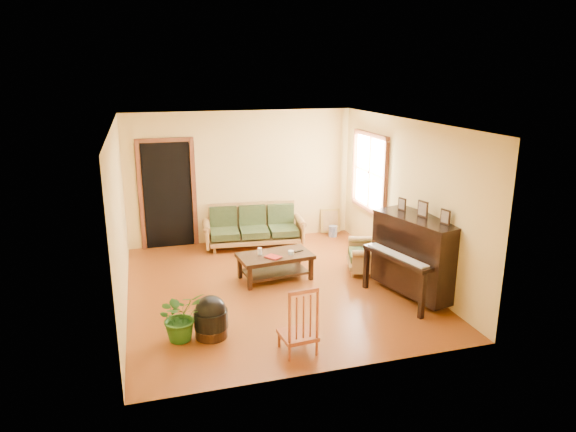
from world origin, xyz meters
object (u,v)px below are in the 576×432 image
object	(u,v)px
ceramic_crock	(333,231)
red_chair	(298,318)
potted_plant	(181,316)
coffee_table	(275,267)
armchair	(367,250)
piano	(417,257)
sofa	(254,226)
footstool	(211,322)

from	to	relation	value
ceramic_crock	red_chair	bearing A→B (deg)	-116.34
ceramic_crock	potted_plant	bearing A→B (deg)	-134.57
coffee_table	armchair	bearing A→B (deg)	-4.30
coffee_table	potted_plant	xyz separation A→B (m)	(-1.66, -1.59, 0.11)
coffee_table	ceramic_crock	bearing A→B (deg)	47.00
armchair	piano	distance (m)	1.17
sofa	coffee_table	distance (m)	1.71
red_chair	coffee_table	bearing A→B (deg)	76.90
armchair	footstool	world-z (taller)	armchair
piano	red_chair	world-z (taller)	piano
footstool	ceramic_crock	xyz separation A→B (m)	(3.02, 3.48, -0.10)
armchair	potted_plant	world-z (taller)	armchair
footstool	red_chair	world-z (taller)	red_chair
sofa	ceramic_crock	xyz separation A→B (m)	(1.71, 0.16, -0.30)
footstool	potted_plant	distance (m)	0.40
coffee_table	red_chair	size ratio (longest dim) A/B	1.34
coffee_table	piano	distance (m)	2.29
red_chair	ceramic_crock	world-z (taller)	red_chair
piano	potted_plant	bearing A→B (deg)	171.26
coffee_table	red_chair	distance (m)	2.31
armchair	piano	bearing A→B (deg)	-57.34
coffee_table	armchair	size ratio (longest dim) A/B	1.55
piano	footstool	distance (m)	3.23
sofa	armchair	size ratio (longest dim) A/B	2.49
footstool	potted_plant	world-z (taller)	potted_plant
coffee_table	footstool	xyz separation A→B (m)	(-1.28, -1.62, -0.01)
piano	red_chair	xyz separation A→B (m)	(-2.21, -1.06, -0.18)
potted_plant	sofa	bearing A→B (deg)	62.86
footstool	coffee_table	bearing A→B (deg)	51.66
footstool	ceramic_crock	size ratio (longest dim) A/B	1.97
coffee_table	footstool	distance (m)	2.07
piano	footstool	bearing A→B (deg)	172.59
red_chair	ceramic_crock	bearing A→B (deg)	58.45
armchair	piano	xyz separation A→B (m)	(0.30, -1.11, 0.24)
armchair	footstool	size ratio (longest dim) A/B	1.74
piano	sofa	bearing A→B (deg)	108.00
sofa	potted_plant	size ratio (longest dim) A/B	2.91
sofa	ceramic_crock	world-z (taller)	sofa
footstool	armchair	bearing A→B (deg)	27.60
coffee_table	piano	bearing A→B (deg)	-32.93
armchair	red_chair	size ratio (longest dim) A/B	0.86
footstool	sofa	bearing A→B (deg)	68.53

